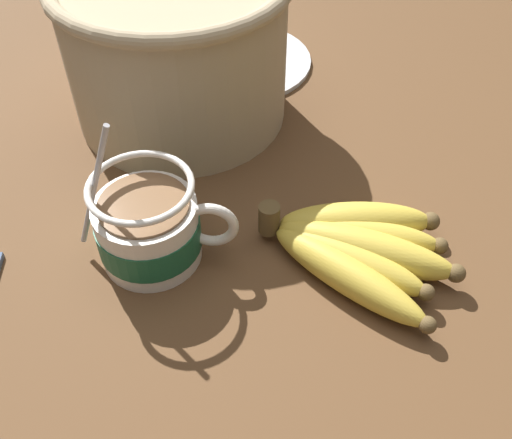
% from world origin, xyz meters
% --- Properties ---
extents(table, '(1.28, 1.28, 0.04)m').
position_xyz_m(table, '(0.00, 0.00, 0.02)').
color(table, brown).
rests_on(table, ground).
extents(coffee_mug, '(0.14, 0.09, 0.15)m').
position_xyz_m(coffee_mug, '(-0.05, 0.01, 0.07)').
color(coffee_mug, white).
rests_on(coffee_mug, table).
extents(banana_bunch, '(0.18, 0.15, 0.04)m').
position_xyz_m(banana_bunch, '(0.13, 0.01, 0.06)').
color(banana_bunch, brown).
rests_on(banana_bunch, table).
extents(woven_basket, '(0.25, 0.25, 0.17)m').
position_xyz_m(woven_basket, '(-0.06, 0.23, 0.13)').
color(woven_basket, tan).
rests_on(woven_basket, table).
extents(small_plate, '(0.19, 0.19, 0.01)m').
position_xyz_m(small_plate, '(-0.01, 0.35, 0.04)').
color(small_plate, silver).
rests_on(small_plate, table).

